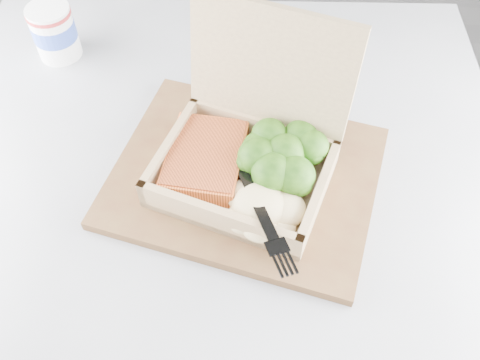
# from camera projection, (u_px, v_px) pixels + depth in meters

# --- Properties ---
(floor) EXTENTS (4.00, 4.00, 0.00)m
(floor) POSITION_uv_depth(u_px,v_px,m) (424.00, 211.00, 1.55)
(floor) COLOR gray
(floor) RESTS_ON ground
(cafe_table) EXTENTS (0.86, 0.86, 0.73)m
(cafe_table) POSITION_uv_depth(u_px,v_px,m) (221.00, 253.00, 0.85)
(cafe_table) COLOR black
(cafe_table) RESTS_ON floor
(serving_tray) EXTENTS (0.38, 0.33, 0.01)m
(serving_tray) POSITION_uv_depth(u_px,v_px,m) (245.00, 177.00, 0.70)
(serving_tray) COLOR brown
(serving_tray) RESTS_ON cafe_table
(takeout_container) EXTENTS (0.25, 0.24, 0.20)m
(takeout_container) POSITION_uv_depth(u_px,v_px,m) (251.00, 141.00, 0.66)
(takeout_container) COLOR tan
(takeout_container) RESTS_ON serving_tray
(salmon_fillet) EXTENTS (0.10, 0.13, 0.03)m
(salmon_fillet) POSITION_uv_depth(u_px,v_px,m) (205.00, 158.00, 0.68)
(salmon_fillet) COLOR orange
(salmon_fillet) RESTS_ON takeout_container
(broccoli_pile) EXTENTS (0.12, 0.12, 0.04)m
(broccoli_pile) POSITION_uv_depth(u_px,v_px,m) (285.00, 158.00, 0.67)
(broccoli_pile) COLOR #44801C
(broccoli_pile) RESTS_ON takeout_container
(mashed_potatoes) EXTENTS (0.11, 0.09, 0.04)m
(mashed_potatoes) POSITION_uv_depth(u_px,v_px,m) (259.00, 206.00, 0.63)
(mashed_potatoes) COLOR beige
(mashed_potatoes) RESTS_ON takeout_container
(plastic_fork) EXTENTS (0.08, 0.16, 0.02)m
(plastic_fork) POSITION_uv_depth(u_px,v_px,m) (251.00, 188.00, 0.63)
(plastic_fork) COLOR black
(plastic_fork) RESTS_ON mashed_potatoes
(paper_cup) EXTENTS (0.07, 0.07, 0.09)m
(paper_cup) POSITION_uv_depth(u_px,v_px,m) (54.00, 31.00, 0.82)
(paper_cup) COLOR white
(paper_cup) RESTS_ON cafe_table
(receipt) EXTENTS (0.10, 0.15, 0.00)m
(receipt) POSITION_uv_depth(u_px,v_px,m) (236.00, 87.00, 0.81)
(receipt) COLOR white
(receipt) RESTS_ON cafe_table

